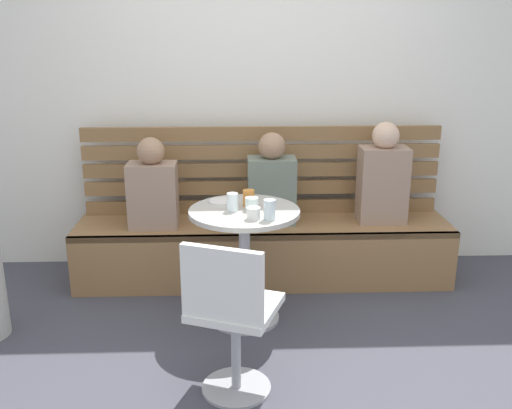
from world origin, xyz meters
TOP-DOWN VIEW (x-y plane):
  - ground at (0.00, 0.00)m, footprint 8.00×8.00m
  - back_wall at (0.00, 1.64)m, footprint 5.20×0.10m
  - booth_bench at (0.00, 1.20)m, footprint 2.70×0.52m
  - booth_backrest at (0.00, 1.44)m, footprint 2.65×0.04m
  - cafe_table at (-0.15, 0.59)m, footprint 0.68×0.68m
  - white_chair at (-0.23, -0.22)m, footprint 0.52×0.52m
  - person_adult at (0.86, 1.22)m, footprint 0.34×0.22m
  - person_child_left at (-0.78, 1.16)m, footprint 0.34×0.22m
  - person_child_middle at (0.06, 1.22)m, footprint 0.34×0.22m
  - cup_ceramic_white at (-0.10, 0.41)m, footprint 0.08×0.08m
  - cup_tumbler_orange at (-0.12, 0.67)m, footprint 0.07×0.07m
  - cup_water_clear at (-0.22, 0.57)m, footprint 0.07×0.07m
  - cup_glass_tall at (-0.01, 0.39)m, footprint 0.07×0.07m
  - cup_glass_short at (-0.10, 0.58)m, footprint 0.08×0.08m
  - plate_small at (-0.28, 0.75)m, footprint 0.17×0.17m

SIDE VIEW (x-z plane):
  - ground at x=0.00m, z-range 0.00..0.00m
  - booth_bench at x=0.00m, z-range 0.00..0.44m
  - white_chair at x=-0.23m, z-range 0.04..0.89m
  - cafe_table at x=-0.15m, z-range 0.15..0.89m
  - person_child_left at x=-0.78m, z-range 0.40..1.04m
  - person_child_middle at x=0.06m, z-range 0.40..1.06m
  - plate_small at x=-0.28m, z-range 0.74..0.75m
  - person_adult at x=0.86m, z-range 0.40..1.13m
  - cup_ceramic_white at x=-0.10m, z-range 0.74..0.81m
  - booth_backrest at x=0.00m, z-range 0.44..1.11m
  - cup_glass_short at x=-0.10m, z-range 0.74..0.82m
  - cup_tumbler_orange at x=-0.12m, z-range 0.74..0.84m
  - cup_water_clear at x=-0.22m, z-range 0.74..0.85m
  - cup_glass_tall at x=-0.01m, z-range 0.74..0.86m
  - back_wall at x=0.00m, z-range 0.00..2.90m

